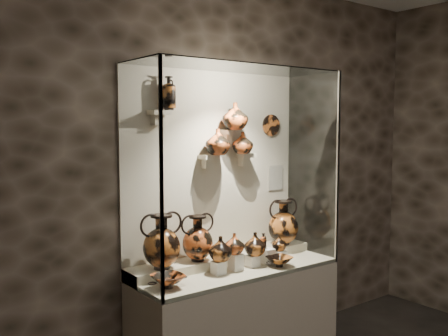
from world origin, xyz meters
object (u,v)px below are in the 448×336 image
(kylix_left, at_px, (168,280))
(jug_e, at_px, (279,243))
(kylix_right, at_px, (279,260))
(amphora_left, at_px, (162,241))
(ovoid_vase_c, at_px, (242,143))
(amphora_mid, at_px, (197,238))
(jug_a, at_px, (220,249))
(jug_c, at_px, (255,244))
(ovoid_vase_a, at_px, (218,142))
(jug_b, at_px, (234,244))
(ovoid_vase_b, at_px, (235,116))
(lekythos_tall, at_px, (169,91))
(lekythos_small, at_px, (263,240))
(amphora_right, at_px, (283,222))

(kylix_left, bearing_deg, jug_e, -12.84)
(jug_e, bearing_deg, kylix_right, -149.29)
(amphora_left, bearing_deg, ovoid_vase_c, 25.98)
(amphora_mid, relative_size, jug_a, 1.91)
(jug_a, height_order, jug_c, jug_a)
(jug_c, bearing_deg, ovoid_vase_a, 117.45)
(jug_e, relative_size, kylix_left, 0.45)
(amphora_mid, xyz_separation_m, jug_c, (0.41, -0.20, -0.07))
(amphora_mid, distance_m, jug_b, 0.29)
(jug_e, bearing_deg, jug_a, 164.72)
(jug_b, relative_size, ovoid_vase_b, 0.73)
(jug_b, xyz_separation_m, ovoid_vase_c, (0.28, 0.25, 0.77))
(ovoid_vase_b, bearing_deg, lekythos_tall, 161.56)
(ovoid_vase_c, bearing_deg, amphora_left, -170.72)
(amphora_left, distance_m, amphora_mid, 0.33)
(amphora_left, relative_size, kylix_left, 1.44)
(jug_e, distance_m, lekythos_small, 0.18)
(jug_c, relative_size, lekythos_small, 1.26)
(lekythos_tall, bearing_deg, ovoid_vase_b, -29.58)
(amphora_mid, bearing_deg, amphora_right, -9.41)
(amphora_mid, relative_size, jug_e, 2.81)
(lekythos_tall, distance_m, ovoid_vase_c, 0.80)
(amphora_right, bearing_deg, jug_b, -144.55)
(amphora_right, xyz_separation_m, ovoid_vase_b, (-0.50, 0.05, 0.93))
(jug_a, bearing_deg, kylix_right, -3.42)
(amphora_right, relative_size, kylix_right, 1.57)
(amphora_mid, height_order, kylix_left, amphora_mid)
(ovoid_vase_c, bearing_deg, lekythos_tall, -178.48)
(lekythos_tall, xyz_separation_m, ovoid_vase_c, (0.69, -0.03, -0.40))
(amphora_left, xyz_separation_m, kylix_right, (0.89, -0.31, -0.22))
(amphora_left, xyz_separation_m, jug_b, (0.54, -0.18, -0.06))
(jug_e, bearing_deg, kylix_left, 166.70)
(ovoid_vase_a, bearing_deg, lekythos_small, -53.87)
(amphora_right, relative_size, lekythos_small, 2.72)
(amphora_right, distance_m, jug_a, 0.85)
(jug_a, relative_size, lekythos_tall, 0.66)
(jug_c, height_order, lekythos_small, jug_c)
(lekythos_tall, xyz_separation_m, ovoid_vase_a, (0.42, -0.04, -0.39))
(kylix_right, distance_m, ovoid_vase_b, 1.22)
(jug_a, height_order, lekythos_small, jug_a)
(lekythos_small, distance_m, lekythos_tall, 1.41)
(lekythos_small, bearing_deg, ovoid_vase_b, 108.13)
(jug_a, xyz_separation_m, jug_c, (0.34, -0.01, -0.01))
(kylix_left, distance_m, ovoid_vase_a, 1.17)
(amphora_left, bearing_deg, ovoid_vase_a, 27.08)
(ovoid_vase_a, bearing_deg, lekythos_tall, 157.34)
(lekythos_small, xyz_separation_m, ovoid_vase_b, (-0.12, 0.22, 1.01))
(ovoid_vase_a, distance_m, ovoid_vase_c, 0.27)
(amphora_right, distance_m, jug_e, 0.30)
(jug_b, distance_m, jug_c, 0.20)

